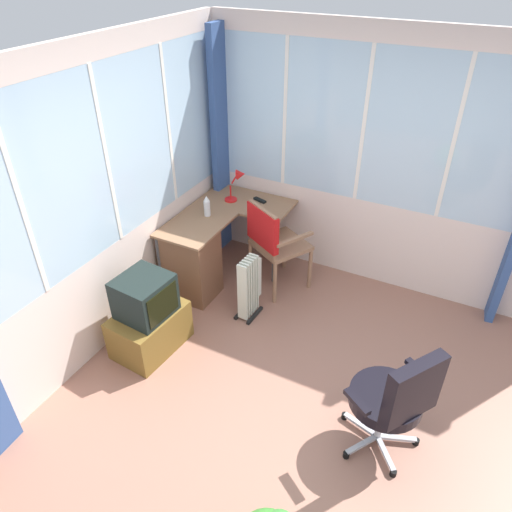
% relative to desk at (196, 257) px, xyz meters
% --- Properties ---
extents(ground, '(5.09, 4.91, 0.06)m').
position_rel_desk_xyz_m(ground, '(-1.05, -1.65, -0.44)').
color(ground, '#956452').
extents(north_window_panel, '(4.09, 0.07, 2.51)m').
position_rel_desk_xyz_m(north_window_panel, '(-1.05, 0.34, 0.85)').
color(north_window_panel, silver).
rests_on(north_window_panel, ground).
extents(east_window_panel, '(0.07, 3.91, 2.51)m').
position_rel_desk_xyz_m(east_window_panel, '(1.03, -1.65, 0.85)').
color(east_window_panel, silver).
rests_on(east_window_panel, ground).
extents(curtain_corner, '(0.25, 0.08, 2.41)m').
position_rel_desk_xyz_m(curtain_corner, '(0.90, 0.21, 0.80)').
color(curtain_corner, '#37548E').
rests_on(curtain_corner, ground).
extents(desk, '(1.28, 0.96, 0.74)m').
position_rel_desk_xyz_m(desk, '(0.00, 0.00, 0.00)').
color(desk, '#8F6648').
rests_on(desk, ground).
extents(desk_lamp, '(0.24, 0.20, 0.33)m').
position_rel_desk_xyz_m(desk_lamp, '(0.73, -0.09, 0.55)').
color(desk_lamp, red).
rests_on(desk_lamp, desk).
extents(tv_remote, '(0.09, 0.16, 0.02)m').
position_rel_desk_xyz_m(tv_remote, '(0.78, -0.32, 0.35)').
color(tv_remote, black).
rests_on(tv_remote, desk).
extents(spray_bottle, '(0.06, 0.06, 0.22)m').
position_rel_desk_xyz_m(spray_bottle, '(0.27, 0.01, 0.44)').
color(spray_bottle, silver).
rests_on(spray_bottle, desk).
extents(wooden_armchair, '(0.66, 0.65, 0.96)m').
position_rel_desk_xyz_m(wooden_armchair, '(0.37, -0.64, 0.21)').
color(wooden_armchair, '#976B4E').
rests_on(wooden_armchair, ground).
extents(office_chair, '(0.61, 0.60, 0.96)m').
position_rel_desk_xyz_m(office_chair, '(-0.96, -2.19, 0.14)').
color(office_chair, '#B7B7BF').
rests_on(office_chair, ground).
extents(tv_on_stand, '(0.68, 0.49, 0.75)m').
position_rel_desk_xyz_m(tv_on_stand, '(-0.88, -0.08, -0.08)').
color(tv_on_stand, brown).
rests_on(tv_on_stand, ground).
extents(space_heater, '(0.31, 0.18, 0.64)m').
position_rel_desk_xyz_m(space_heater, '(-0.09, -0.65, -0.08)').
color(space_heater, silver).
rests_on(space_heater, ground).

